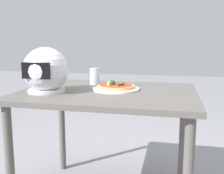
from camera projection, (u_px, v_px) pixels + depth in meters
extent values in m
cube|color=#5B5651|center=(108.00, 93.00, 1.65)|extent=(1.08, 0.84, 0.03)
cylinder|color=#5B5651|center=(183.00, 137.00, 1.95)|extent=(0.05, 0.05, 0.72)
cylinder|color=#5B5651|center=(62.00, 127.00, 2.16)|extent=(0.05, 0.05, 0.72)
cylinder|color=#5B5651|center=(10.00, 167.00, 1.48)|extent=(0.05, 0.05, 0.72)
cylinder|color=white|center=(116.00, 89.00, 1.68)|extent=(0.30, 0.30, 0.01)
cylinder|color=tan|center=(116.00, 86.00, 1.67)|extent=(0.24, 0.24, 0.02)
cylinder|color=red|center=(116.00, 85.00, 1.67)|extent=(0.21, 0.21, 0.00)
sphere|color=#234C1E|center=(112.00, 82.00, 1.70)|extent=(0.03, 0.03, 0.03)
sphere|color=#234C1E|center=(119.00, 85.00, 1.63)|extent=(0.02, 0.02, 0.02)
sphere|color=#234C1E|center=(123.00, 84.00, 1.65)|extent=(0.02, 0.02, 0.02)
sphere|color=#234C1E|center=(112.00, 83.00, 1.67)|extent=(0.04, 0.04, 0.04)
cylinder|color=#E0D172|center=(109.00, 82.00, 1.73)|extent=(0.02, 0.02, 0.01)
cylinder|color=#E0D172|center=(112.00, 82.00, 1.76)|extent=(0.03, 0.03, 0.01)
cylinder|color=#E0D172|center=(108.00, 84.00, 1.63)|extent=(0.02, 0.02, 0.01)
sphere|color=silver|center=(46.00, 70.00, 1.58)|extent=(0.27, 0.27, 0.27)
cylinder|color=silver|center=(47.00, 90.00, 1.60)|extent=(0.22, 0.22, 0.02)
cube|color=black|center=(36.00, 71.00, 1.46)|extent=(0.17, 0.02, 0.09)
cylinder|color=silver|center=(95.00, 76.00, 1.88)|extent=(0.07, 0.07, 0.12)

